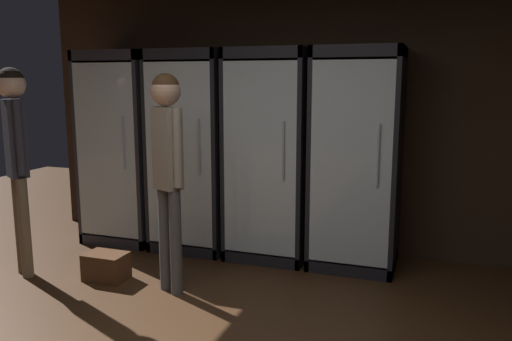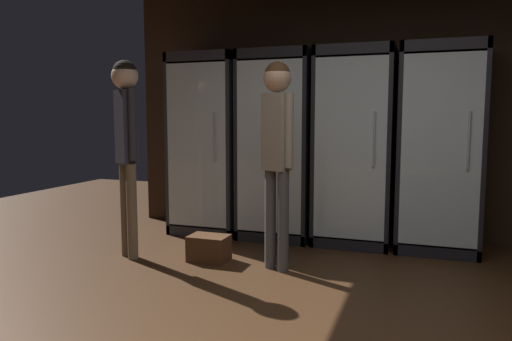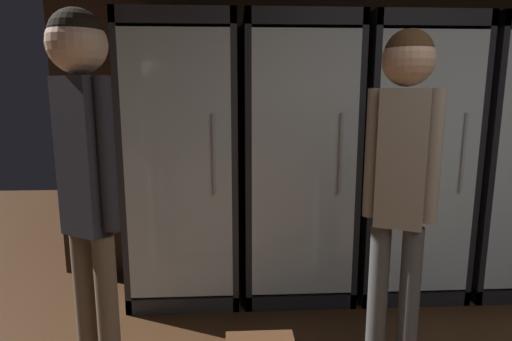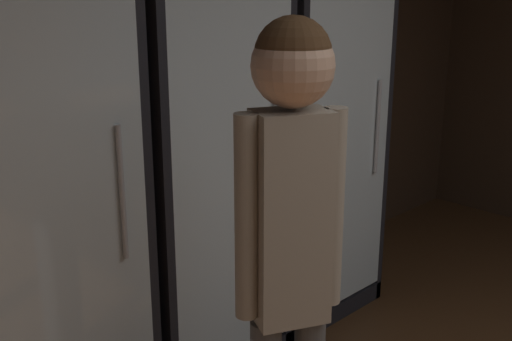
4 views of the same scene
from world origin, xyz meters
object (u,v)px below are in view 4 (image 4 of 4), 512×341
Objects in this scene: cooler_left at (17,212)px; cooler_center at (180,170)px; cooler_right at (293,142)px; shopper_near at (290,229)px.

cooler_left is 0.79m from cooler_center.
cooler_left is at bearing -179.87° from cooler_center.
cooler_right is at bearing 0.09° from cooler_left.
cooler_center is 0.79m from cooler_right.
cooler_left is 1.00× the size of cooler_right.
shopper_near is (-1.26, -1.13, 0.16)m from cooler_right.
shopper_near is at bearing -74.60° from cooler_left.
cooler_right is at bearing 41.90° from shopper_near.
cooler_left and cooler_center have the same top height.
cooler_center is at bearing 0.13° from cooler_left.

